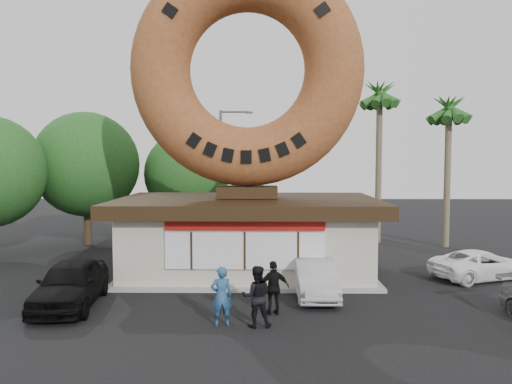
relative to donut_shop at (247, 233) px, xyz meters
The scene contains 14 objects.
ground 6.24m from the donut_shop, 90.00° to the right, with size 90.00×90.00×0.00m, color black.
donut_shop is the anchor object (origin of this frame).
giant_donut 7.01m from the donut_shop, 90.00° to the left, with size 9.95×9.95×2.54m, color #9B5B2D.
tree_west 12.15m from the donut_shop, 143.55° to the left, with size 6.00×6.00×7.65m.
tree_mid 10.12m from the donut_shop, 113.92° to the left, with size 5.20×5.20×6.63m.
palm_near 12.83m from the donut_shop, 46.90° to the left, with size 2.60×2.60×9.75m.
palm_far 14.00m from the donut_shop, 30.64° to the left, with size 2.60×2.60×8.75m.
street_lamp 10.54m from the donut_shop, 100.50° to the left, with size 2.11×0.20×8.00m.
person_left 6.94m from the donut_shop, 94.64° to the right, with size 0.65×0.43×1.79m, color navy.
person_center 7.02m from the donut_shop, 85.93° to the right, with size 0.90×0.70×1.84m, color black.
person_right 5.95m from the donut_shop, 79.86° to the right, with size 1.02×0.42×1.74m, color black.
car_black 7.75m from the donut_shop, 139.34° to the right, with size 1.86×4.62×1.57m, color black.
car_silver 4.58m from the donut_shop, 54.54° to the right, with size 1.38×3.97×1.31m, color #AEAEB3.
car_white 9.89m from the donut_shop, ahead, with size 1.99×4.32×1.20m, color white.
Camera 1 is at (0.70, -15.55, 5.06)m, focal length 35.00 mm.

